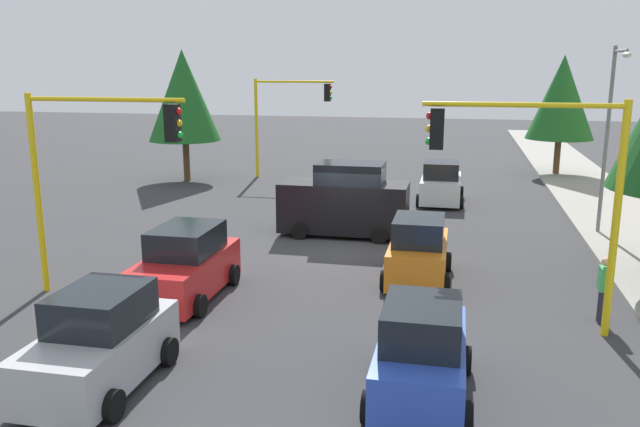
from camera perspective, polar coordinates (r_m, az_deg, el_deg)
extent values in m
plane|color=#353538|center=(22.81, 1.88, -3.15)|extent=(120.00, 120.00, 0.00)
cube|color=gray|center=(28.08, 25.45, -1.20)|extent=(80.00, 4.00, 0.15)
cube|color=silver|center=(13.15, -22.29, -16.70)|extent=(2.20, 0.36, 0.01)
cone|color=silver|center=(14.10, -19.26, -14.36)|extent=(0.01, 1.10, 1.10)
cylinder|color=yellow|center=(16.37, 24.60, -0.68)|extent=(0.18, 0.18, 5.57)
cylinder|color=yellow|center=(15.66, 17.36, 9.11)|extent=(0.12, 4.50, 0.12)
cube|color=black|center=(15.66, 10.26, 7.35)|extent=(0.36, 0.32, 0.96)
sphere|color=red|center=(15.64, 9.64, 8.47)|extent=(0.18, 0.18, 0.18)
sphere|color=yellow|center=(15.66, 9.60, 7.38)|extent=(0.18, 0.18, 0.18)
sphere|color=green|center=(15.69, 9.56, 6.29)|extent=(0.18, 0.18, 0.18)
cylinder|color=yellow|center=(37.52, -5.61, 7.45)|extent=(0.18, 0.18, 5.59)
cylinder|color=yellow|center=(36.74, -2.28, 11.52)|extent=(0.12, 4.50, 0.12)
cube|color=black|center=(36.34, 0.66, 10.60)|extent=(0.36, 0.32, 0.96)
sphere|color=red|center=(36.29, 0.95, 11.07)|extent=(0.18, 0.18, 0.18)
sphere|color=yellow|center=(36.30, 0.95, 10.59)|extent=(0.18, 0.18, 0.18)
sphere|color=green|center=(36.32, 0.94, 10.12)|extent=(0.18, 0.18, 0.18)
cylinder|color=yellow|center=(19.61, -23.60, 1.50)|extent=(0.18, 0.18, 5.58)
cylinder|color=yellow|center=(18.08, -18.47, 9.50)|extent=(0.12, 4.50, 0.12)
cube|color=black|center=(17.24, -12.86, 7.77)|extent=(0.36, 0.32, 0.96)
sphere|color=red|center=(17.15, -12.36, 8.77)|extent=(0.18, 0.18, 0.18)
sphere|color=yellow|center=(17.17, -12.31, 7.77)|extent=(0.18, 0.18, 0.18)
sphere|color=green|center=(17.20, -12.26, 6.78)|extent=(0.18, 0.18, 0.18)
cylinder|color=slate|center=(26.27, 23.88, 5.67)|extent=(0.14, 0.14, 7.00)
cylinder|color=slate|center=(25.25, 24.97, 12.85)|extent=(1.80, 0.10, 0.10)
ellipsoid|color=silver|center=(24.37, 25.40, 12.50)|extent=(0.56, 0.28, 0.20)
cylinder|color=brown|center=(37.08, -11.67, 4.75)|extent=(0.36, 0.36, 2.46)
cone|color=#1E6023|center=(36.77, -11.92, 10.14)|extent=(3.94, 3.94, 4.93)
cylinder|color=brown|center=(40.30, 20.14, 4.79)|extent=(0.36, 0.36, 2.38)
cone|color=#1E6023|center=(40.01, 20.51, 9.56)|extent=(3.80, 3.80, 4.75)
cube|color=black|center=(24.50, 2.11, 0.60)|extent=(1.90, 4.80, 1.85)
cube|color=black|center=(24.22, 2.69, 3.59)|extent=(1.67, 2.50, 0.76)
cylinder|color=black|center=(24.02, -1.83, -1.59)|extent=(0.20, 0.60, 0.60)
cylinder|color=black|center=(25.93, -0.75, -0.50)|extent=(0.20, 0.60, 0.60)
cylinder|color=black|center=(23.50, 5.24, -1.96)|extent=(0.20, 0.60, 0.60)
cylinder|color=black|center=(25.45, 5.79, -0.82)|extent=(0.20, 0.60, 0.60)
cube|color=white|center=(30.96, 10.59, 2.21)|extent=(3.85, 1.79, 1.05)
cube|color=black|center=(30.61, 10.65, 3.81)|extent=(2.00, 1.57, 0.76)
cylinder|color=black|center=(32.24, 8.93, 1.99)|extent=(0.60, 0.20, 0.60)
cylinder|color=black|center=(32.19, 12.33, 1.83)|extent=(0.60, 0.20, 0.60)
cylinder|color=black|center=(29.90, 8.66, 1.15)|extent=(0.60, 0.20, 0.60)
cylinder|color=black|center=(29.85, 12.32, 0.98)|extent=(0.60, 0.20, 0.60)
cube|color=#B2B5BA|center=(13.91, -18.84, -11.60)|extent=(3.75, 1.74, 1.05)
cube|color=black|center=(13.72, -18.72, -7.85)|extent=(1.95, 1.53, 0.76)
cylinder|color=black|center=(12.75, -17.74, -15.81)|extent=(0.60, 0.20, 0.60)
cylinder|color=black|center=(13.70, -24.73, -14.30)|extent=(0.60, 0.20, 0.60)
cylinder|color=black|center=(14.58, -13.15, -11.74)|extent=(0.60, 0.20, 0.60)
cylinder|color=black|center=(15.42, -19.52, -10.76)|extent=(0.60, 0.20, 0.60)
cube|color=blue|center=(12.96, 8.90, -12.89)|extent=(3.75, 1.63, 1.05)
cube|color=black|center=(12.42, 9.00, -9.50)|extent=(1.95, 1.43, 0.76)
cylinder|color=black|center=(14.23, 5.55, -12.08)|extent=(0.60, 0.20, 0.60)
cylinder|color=black|center=(14.17, 12.76, -12.47)|extent=(0.60, 0.20, 0.60)
cylinder|color=black|center=(12.18, 4.20, -16.62)|extent=(0.60, 0.20, 0.60)
cylinder|color=black|center=(12.10, 12.81, -17.13)|extent=(0.60, 0.20, 0.60)
cube|color=red|center=(18.36, -11.82, -5.18)|extent=(4.17, 1.80, 1.05)
cube|color=black|center=(18.29, -11.68, -2.28)|extent=(2.17, 1.58, 0.76)
cylinder|color=black|center=(17.00, -10.53, -7.99)|extent=(0.60, 0.20, 0.60)
cylinder|color=black|center=(17.80, -16.30, -7.33)|extent=(0.60, 0.20, 0.60)
cylinder|color=black|center=(19.27, -7.59, -5.36)|extent=(0.60, 0.20, 0.60)
cylinder|color=black|center=(19.98, -12.80, -4.91)|extent=(0.60, 0.20, 0.60)
cube|color=orange|center=(19.57, 8.63, -3.91)|extent=(3.65, 1.63, 1.05)
cube|color=black|center=(19.15, 8.69, -1.47)|extent=(1.90, 1.43, 0.76)
cylinder|color=black|center=(20.83, 6.40, -3.93)|extent=(0.60, 0.20, 0.60)
cylinder|color=black|center=(20.74, 11.22, -4.18)|extent=(0.60, 0.20, 0.60)
cylinder|color=black|center=(18.68, 5.67, -5.90)|extent=(0.60, 0.20, 0.60)
cylinder|color=black|center=(18.58, 11.07, -6.19)|extent=(0.60, 0.20, 0.60)
cylinder|color=#262638|center=(17.68, 23.60, -7.62)|extent=(0.16, 0.16, 0.85)
cylinder|color=#262638|center=(17.87, 23.48, -7.40)|extent=(0.16, 0.16, 0.85)
cube|color=green|center=(17.55, 23.75, -5.29)|extent=(0.40, 0.24, 0.60)
sphere|color=tan|center=(17.43, 23.88, -3.91)|extent=(0.22, 0.22, 0.22)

